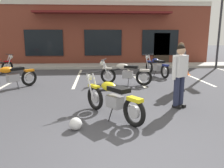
{
  "coord_description": "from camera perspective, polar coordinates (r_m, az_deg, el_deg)",
  "views": [
    {
      "loc": [
        -0.5,
        -3.05,
        1.88
      ],
      "look_at": [
        -0.05,
        3.21,
        0.55
      ],
      "focal_mm": 36.3,
      "sensor_mm": 36.0,
      "label": 1
    }
  ],
  "objects": [
    {
      "name": "painted_stall_lines",
      "position": [
        10.62,
        -1.34,
        1.77
      ],
      "size": [
        13.54,
        4.8,
        0.01
      ],
      "color": "silver",
      "rests_on": "ground_plane"
    },
    {
      "name": "person_by_back_row",
      "position": [
        6.2,
        16.73,
        2.83
      ],
      "size": [
        0.56,
        0.42,
        1.68
      ],
      "color": "black",
      "rests_on": "ground_plane"
    },
    {
      "name": "brick_storefront_building",
      "position": [
        18.32,
        -2.58,
        12.57
      ],
      "size": [
        14.59,
        6.69,
        4.16
      ],
      "color": "brown",
      "rests_on": "ground_plane"
    },
    {
      "name": "sidewalk_kerb",
      "position": [
        14.17,
        -2.04,
        4.6
      ],
      "size": [
        22.0,
        1.8,
        0.14
      ],
      "primitive_type": "cube",
      "color": "#A8A59E",
      "rests_on": "ground_plane"
    },
    {
      "name": "traffic_cone",
      "position": [
        11.78,
        18.21,
        3.44
      ],
      "size": [
        0.34,
        0.34,
        0.53
      ],
      "color": "orange",
      "rests_on": "ground_plane"
    },
    {
      "name": "motorcycle_blue_standard",
      "position": [
        8.93,
        3.32,
        2.79
      ],
      "size": [
        2.03,
        1.02,
        0.98
      ],
      "color": "black",
      "rests_on": "ground_plane"
    },
    {
      "name": "helmet_on_pavement",
      "position": [
        4.74,
        -9.15,
        -9.84
      ],
      "size": [
        0.26,
        0.26,
        0.26
      ],
      "color": "silver",
      "rests_on": "ground_plane"
    },
    {
      "name": "ground_plane",
      "position": [
        6.9,
        0.2,
        -3.86
      ],
      "size": [
        80.0,
        80.0,
        0.0
      ],
      "primitive_type": "plane",
      "color": "#3D3D42"
    },
    {
      "name": "motorcycle_silver_naked",
      "position": [
        8.87,
        -24.31,
        1.69
      ],
      "size": [
        1.62,
        1.69,
        0.98
      ],
      "color": "black",
      "rests_on": "ground_plane"
    },
    {
      "name": "parking_lot_lamp_post",
      "position": [
        14.76,
        26.04,
        16.28
      ],
      "size": [
        0.24,
        0.76,
        5.11
      ],
      "color": "#2D2D33",
      "rests_on": "ground_plane"
    },
    {
      "name": "motorcycle_red_sportbike",
      "position": [
        11.15,
        11.14,
        4.42
      ],
      "size": [
        0.94,
        2.06,
        0.98
      ],
      "color": "black",
      "rests_on": "ground_plane"
    },
    {
      "name": "person_in_black_shirt",
      "position": [
        8.17,
        16.84,
        4.92
      ],
      "size": [
        0.28,
        0.6,
        1.68
      ],
      "color": "black",
      "rests_on": "ground_plane"
    },
    {
      "name": "motorcycle_foreground_classic",
      "position": [
        5.29,
        -0.01,
        -3.58
      ],
      "size": [
        1.42,
        1.83,
        0.98
      ],
      "color": "black",
      "rests_on": "ground_plane"
    }
  ]
}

